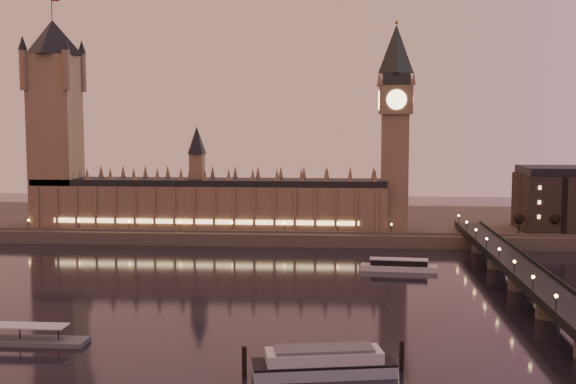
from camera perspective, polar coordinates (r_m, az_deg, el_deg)
name	(u,v)px	position (r m, az deg, el deg)	size (l,w,h in m)	color
ground	(258,297)	(250.63, -2.39, -8.31)	(700.00, 700.00, 0.00)	black
far_embankment	(346,223)	(410.50, 4.60, -2.48)	(560.00, 130.00, 6.00)	#423D35
palace_of_westminster	(209,197)	(371.21, -6.28, -0.43)	(180.00, 26.62, 52.00)	brown
victoria_tower	(55,111)	(392.39, -17.94, 6.10)	(31.68, 31.68, 118.00)	brown
big_ben	(395,114)	(363.36, 8.47, 6.09)	(17.68, 17.68, 104.00)	brown
westminster_bridge	(531,286)	(255.13, 18.65, -7.08)	(13.20, 260.00, 15.30)	black
bare_tree_0	(523,218)	(363.48, 18.06, -1.98)	(5.44, 5.44, 11.06)	black
bare_tree_1	(555,218)	(367.25, 20.34, -1.98)	(5.44, 5.44, 11.06)	black
cruise_boat_a	(399,265)	(297.13, 8.75, -5.75)	(31.16, 9.12, 4.92)	silver
moored_barge	(324,362)	(176.17, 2.85, -13.30)	(38.54, 15.86, 7.19)	#93A9BC
pontoon_pier	(4,338)	(214.91, -21.54, -10.68)	(45.42, 7.57, 12.11)	#595B5E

